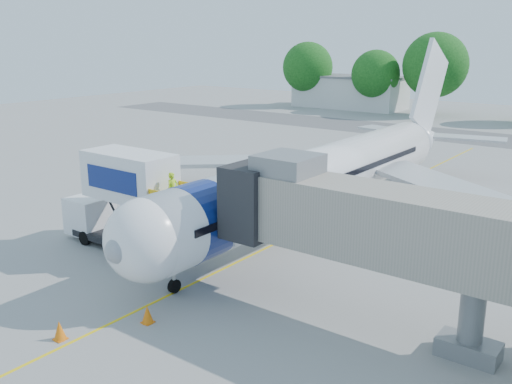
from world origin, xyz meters
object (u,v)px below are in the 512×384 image
Objects in this scene: jet_bridge at (362,222)px; catering_hiloader at (123,200)px; ground_tug at (82,359)px; aircraft at (326,175)px.

jet_bridge is 1.64× the size of catering_hiloader.
ground_tug is (8.65, -9.29, -1.99)m from catering_hiloader.
catering_hiloader is 2.28× the size of ground_tug.
aircraft is at bearing 98.46° from ground_tug.
jet_bridge is 3.73× the size of ground_tug.
aircraft is 13.77m from jet_bridge.
aircraft is 20.67m from ground_tug.
aircraft reaches higher than ground_tug.
aircraft is 2.71× the size of jet_bridge.
aircraft is 4.44× the size of catering_hiloader.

